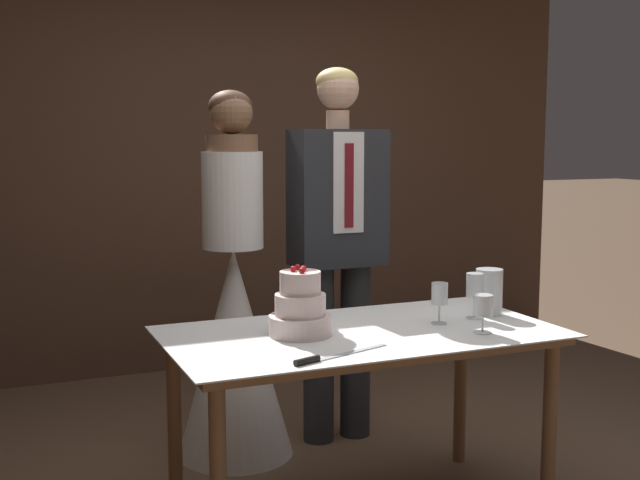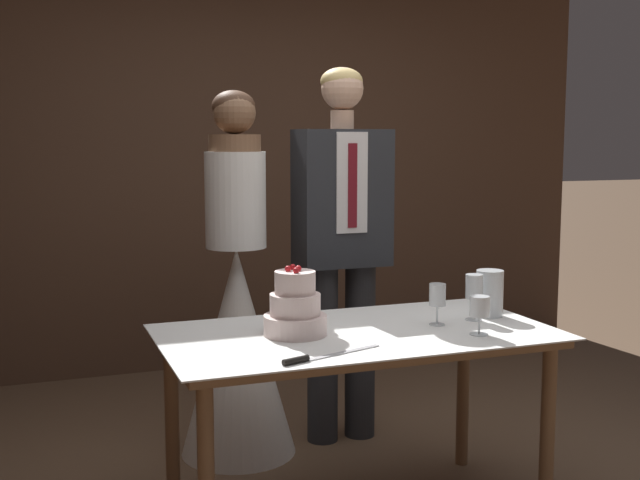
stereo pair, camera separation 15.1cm
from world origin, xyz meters
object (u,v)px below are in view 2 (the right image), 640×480
Objects in this scene: cake_table at (357,352)px; tiered_cake at (295,309)px; wine_glass_far at (480,308)px; groom at (342,235)px; cake_knife at (314,357)px; wine_glass_middle at (474,288)px; bride at (237,324)px; wine_glass_near at (437,297)px; hurricane_candle at (489,294)px.

tiered_cake is (-0.24, 0.03, 0.18)m from cake_table.
wine_glass_far is 1.04m from groom.
groom reaches higher than cake_knife.
cake_knife is 0.88m from wine_glass_middle.
groom is (0.55, 1.12, 0.26)m from cake_knife.
bride reaches higher than wine_glass_middle.
groom is at bearing 71.88° from cake_table.
groom is (0.26, 0.80, 0.35)m from cake_table.
wine_glass_middle reaches higher than wine_glass_far.
wine_glass_near is 0.18m from wine_glass_middle.
bride reaches higher than cake_table.
cake_table is 5.68× the size of tiered_cake.
wine_glass_near is 0.29m from hurricane_candle.
hurricane_candle is at bearing -40.32° from bride.
groom is (0.53, -0.00, 0.40)m from bride.
cake_table is 0.92m from groom.
wine_glass_far is 0.34m from hurricane_candle.
wine_glass_far is (0.41, -0.21, 0.19)m from cake_table.
tiered_cake is 0.66× the size of cake_knife.
groom is (0.50, 0.77, 0.17)m from tiered_cake.
cake_knife is at bearing -171.69° from wine_glass_far.
groom is (-0.26, 0.80, 0.14)m from wine_glass_middle.
groom is at bearing 45.68° from cake_knife.
cake_knife is 1.13m from bride.
tiered_cake is at bearing 178.34° from wine_glass_middle.
cake_table is at bearing -71.89° from bride.
bride reaches higher than wine_glass_far.
hurricane_candle is (0.28, 0.07, -0.02)m from wine_glass_near.
tiered_cake reaches higher than cake_table.
hurricane_candle is (0.91, 0.37, 0.08)m from cake_knife.
wine_glass_middle is at bearing 1.00° from cake_table.
bride is at bearing 179.94° from groom.
groom is at bearing 57.04° from tiered_cake.
cake_table is 7.97× the size of wine_glass_middle.
hurricane_candle is 1.18m from bride.
hurricane_candle is 0.11× the size of bride.
tiered_cake is at bearing 175.52° from wine_glass_near.
tiered_cake reaches higher than wine_glass_far.
cake_knife is 2.12× the size of wine_glass_middle.
wine_glass_near is (0.63, 0.30, 0.10)m from cake_knife.
cake_knife is 1.27m from groom.
cake_table is at bearing -179.00° from wine_glass_middle.
cake_table is at bearing -108.12° from groom.
tiered_cake is at bearing 63.52° from cake_knife.
cake_knife is (-0.05, -0.34, -0.09)m from tiered_cake.
wine_glass_far is (0.65, -0.24, 0.00)m from tiered_cake.
bride is at bearing 91.84° from tiered_cake.
wine_glass_far is at bearing -9.69° from cake_knife.
hurricane_candle is at bearing 13.65° from wine_glass_near.
bride is at bearing 126.35° from wine_glass_near.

